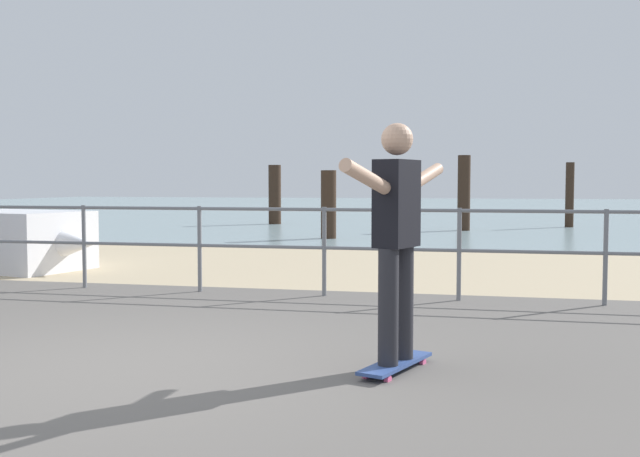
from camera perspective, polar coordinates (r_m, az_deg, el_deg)
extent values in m
cube|color=#605B56|center=(4.75, -19.88, -12.94)|extent=(24.00, 10.00, 0.04)
cube|color=tan|center=(12.15, 1.01, -2.79)|extent=(24.00, 6.00, 0.04)
cube|color=#849EA3|center=(39.92, 9.33, 1.52)|extent=(72.00, 50.00, 0.04)
cylinder|color=slate|center=(9.80, -17.48, -1.37)|extent=(0.05, 0.05, 1.05)
cylinder|color=slate|center=(9.12, -9.13, -1.60)|extent=(0.05, 0.05, 1.05)
cylinder|color=slate|center=(8.66, 0.32, -1.82)|extent=(0.05, 0.05, 1.05)
cylinder|color=slate|center=(8.46, 10.52, -2.01)|extent=(0.05, 0.05, 1.05)
cylinder|color=slate|center=(8.54, 20.87, -2.13)|extent=(0.05, 0.05, 1.05)
cylinder|color=slate|center=(9.40, -13.50, 1.52)|extent=(13.81, 0.04, 0.04)
cylinder|color=slate|center=(9.43, -13.46, -1.17)|extent=(13.81, 0.04, 0.04)
cone|color=silver|center=(11.52, -18.79, -1.07)|extent=(1.24, 0.99, 0.77)
cube|color=#334C8C|center=(5.33, 5.77, -10.15)|extent=(0.45, 0.82, 0.02)
cylinder|color=#E5598C|center=(5.61, 6.30, -9.88)|extent=(0.05, 0.07, 0.06)
cylinder|color=#E5598C|center=(5.55, 7.82, -10.05)|extent=(0.05, 0.07, 0.06)
cylinder|color=#E5598C|center=(5.13, 3.55, -11.15)|extent=(0.05, 0.07, 0.06)
cylinder|color=#E5598C|center=(5.06, 5.17, -11.37)|extent=(0.05, 0.07, 0.06)
cylinder|color=#26262B|center=(5.35, 6.37, -5.59)|extent=(0.14, 0.14, 0.80)
cylinder|color=#26262B|center=(5.14, 5.21, -5.96)|extent=(0.14, 0.14, 0.80)
cube|color=black|center=(5.18, 5.85, 1.90)|extent=(0.31, 0.41, 0.60)
sphere|color=tan|center=(5.19, 5.88, 6.77)|extent=(0.22, 0.22, 0.22)
cylinder|color=tan|center=(5.58, 7.87, 3.83)|extent=(0.27, 0.55, 0.23)
cylinder|color=tan|center=(4.78, 3.51, 3.93)|extent=(0.27, 0.55, 0.23)
cylinder|color=#332319|center=(23.96, -3.46, 2.57)|extent=(0.40, 0.40, 1.90)
cylinder|color=#332319|center=(17.67, 0.65, 1.81)|extent=(0.36, 0.36, 1.62)
cylinder|color=#332319|center=(21.02, 10.88, 2.65)|extent=(0.35, 0.35, 2.09)
cylinder|color=#332319|center=(23.42, 18.44, 2.42)|extent=(0.25, 0.25, 1.94)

